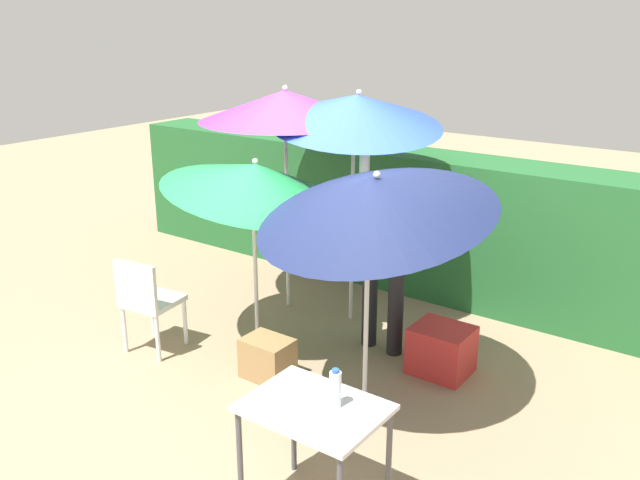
% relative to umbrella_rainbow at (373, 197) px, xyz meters
% --- Properties ---
extents(ground_plane, '(24.00, 24.00, 0.00)m').
position_rel_umbrella_rainbow_xyz_m(ground_plane, '(-0.77, 0.13, -1.68)').
color(ground_plane, '#9E8466').
extents(hedge_row, '(8.00, 0.70, 1.51)m').
position_rel_umbrella_rainbow_xyz_m(hedge_row, '(-0.77, 2.42, -0.93)').
color(hedge_row, '#23602D').
rests_on(hedge_row, ground_plane).
extents(umbrella_rainbow, '(1.77, 1.76, 2.07)m').
position_rel_umbrella_rainbow_xyz_m(umbrella_rainbow, '(0.00, 0.00, 0.00)').
color(umbrella_rainbow, silver).
rests_on(umbrella_rainbow, ground_plane).
extents(umbrella_orange, '(1.68, 1.68, 2.27)m').
position_rel_umbrella_rainbow_xyz_m(umbrella_orange, '(-1.71, 1.17, 0.39)').
color(umbrella_orange, silver).
rests_on(umbrella_orange, ground_plane).
extents(umbrella_yellow, '(1.61, 1.58, 1.88)m').
position_rel_umbrella_rainbow_xyz_m(umbrella_yellow, '(-1.38, 0.31, -0.12)').
color(umbrella_yellow, silver).
rests_on(umbrella_yellow, ground_plane).
extents(umbrella_navy, '(1.65, 1.63, 2.40)m').
position_rel_umbrella_rainbow_xyz_m(umbrella_navy, '(-0.98, 1.29, 0.39)').
color(umbrella_navy, silver).
rests_on(umbrella_navy, ground_plane).
extents(person_vendor, '(0.55, 0.24, 1.88)m').
position_rel_umbrella_rainbow_xyz_m(person_vendor, '(-0.41, 0.89, -0.75)').
color(person_vendor, black).
rests_on(person_vendor, ground_plane).
extents(chair_plastic, '(0.50, 0.50, 0.89)m').
position_rel_umbrella_rainbow_xyz_m(chair_plastic, '(-2.07, -0.37, -1.17)').
color(chair_plastic, silver).
rests_on(chair_plastic, ground_plane).
extents(cooler_box, '(0.48, 0.42, 0.41)m').
position_rel_umbrella_rainbow_xyz_m(cooler_box, '(0.22, 0.82, -1.48)').
color(cooler_box, red).
rests_on(cooler_box, ground_plane).
extents(crate_cardboard, '(0.41, 0.30, 0.35)m').
position_rel_umbrella_rainbow_xyz_m(crate_cardboard, '(-0.92, -0.11, -1.51)').
color(crate_cardboard, '#9E7A4C').
rests_on(crate_cardboard, ground_plane).
extents(folding_table, '(0.80, 0.60, 0.75)m').
position_rel_umbrella_rainbow_xyz_m(folding_table, '(0.37, -1.21, -1.02)').
color(folding_table, '#4C4C51').
rests_on(folding_table, ground_plane).
extents(bottle_water, '(0.07, 0.07, 0.24)m').
position_rel_umbrella_rainbow_xyz_m(bottle_water, '(0.47, -1.14, -0.81)').
color(bottle_water, silver).
rests_on(bottle_water, folding_table).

